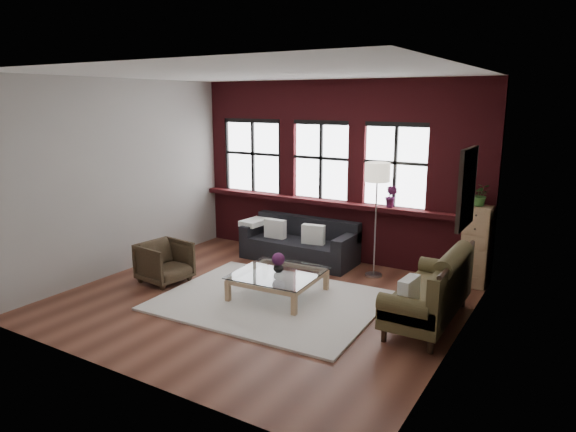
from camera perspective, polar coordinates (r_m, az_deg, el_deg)
The scene contains 26 objects.
floor at distance 7.61m, azimuth -3.02°, elevation -9.25°, with size 5.50×5.50×0.00m, color #582C20.
ceiling at distance 7.07m, azimuth -3.33°, elevation 15.57°, with size 5.50×5.50×0.00m, color white.
wall_back at distance 9.32m, azimuth 5.53°, elevation 4.99°, with size 5.50×5.50×0.00m, color #A5A199.
wall_front at distance 5.34m, azimuth -18.42°, elevation -1.48°, with size 5.50×5.50×0.00m, color #A5A199.
wall_left at distance 8.99m, azimuth -17.87°, elevation 4.15°, with size 5.00×5.00×0.00m, color #A5A199.
wall_right at distance 6.09m, azimuth 18.78°, elevation 0.21°, with size 5.00×5.00×0.00m, color #A5A199.
brick_backwall at distance 9.26m, azimuth 5.37°, elevation 4.95°, with size 5.50×0.12×3.20m, color #58141A, non-canonical shape.
sill_ledge at distance 9.28m, azimuth 5.06°, elevation 1.46°, with size 5.50×0.30×0.08m, color #58141A.
window_left at distance 10.16m, azimuth -3.82°, elevation 6.52°, with size 1.38×0.10×1.50m, color black, non-canonical shape.
window_mid at distance 9.38m, azimuth 3.76°, elevation 6.01°, with size 1.38×0.10×1.50m, color black, non-canonical shape.
window_right at distance 8.84m, azimuth 11.88°, elevation 5.34°, with size 1.38×0.10×1.50m, color black, non-canonical shape.
wall_poster at distance 6.34m, azimuth 19.27°, elevation 2.95°, with size 0.05×0.74×0.94m, color black, non-canonical shape.
shag_rug at distance 7.53m, azimuth -1.98°, elevation -9.35°, with size 3.05×2.40×0.03m, color silver.
dark_sofa at distance 9.25m, azimuth 1.23°, elevation -2.77°, with size 2.07×0.84×0.75m, color black, non-canonical shape.
pillow_a at distance 9.34m, azimuth -1.43°, elevation -1.41°, with size 0.40×0.14×0.34m, color white.
pillow_b at distance 8.95m, azimuth 2.83°, elevation -2.05°, with size 0.40×0.14×0.34m, color white.
vintage_settee at distance 6.93m, azimuth 15.33°, elevation -7.58°, with size 0.83×1.86×0.99m, color #4A4022, non-canonical shape.
pillow_settee at distance 6.40m, azimuth 13.27°, elevation -8.15°, with size 0.14×0.38×0.34m, color white.
armchair at distance 8.43m, azimuth -13.54°, elevation -5.02°, with size 0.70×0.72×0.65m, color #312518.
coffee_table at distance 7.63m, azimuth -1.07°, elevation -7.65°, with size 1.19×1.19×0.40m, color tan, non-canonical shape.
vase at distance 7.54m, azimuth -1.08°, elevation -5.67°, with size 0.15×0.15×0.16m, color #B2B2B2.
flowers at distance 7.50m, azimuth -1.08°, elevation -4.81°, with size 0.19×0.19×0.19m, color #521C4A.
drawer_chest at distance 8.49m, azimuth 20.18°, elevation -3.16°, with size 0.39×0.39×1.28m, color tan.
potted_plant_top at distance 8.31m, azimuth 20.61°, elevation 2.23°, with size 0.31×0.27×0.35m, color #2D5923.
floor_lamp at distance 8.42m, azimuth 9.72°, elevation -0.00°, with size 0.40×0.40×2.03m, color #A5A5A8, non-canonical shape.
sill_plant at distance 8.79m, azimuth 11.40°, elevation 2.16°, with size 0.21×0.17×0.38m, color #521C4A.
Camera 1 is at (3.97, -5.83, 2.86)m, focal length 32.00 mm.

